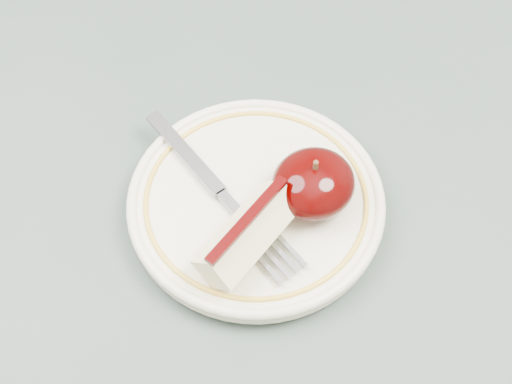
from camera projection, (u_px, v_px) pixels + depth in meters
table at (308, 254)px, 0.67m from camera, size 0.90×0.90×0.75m
plate at (256, 202)px, 0.58m from camera, size 0.21×0.21×0.02m
apple_half at (313, 184)px, 0.56m from camera, size 0.07×0.06×0.05m
apple_wedge at (248, 233)px, 0.53m from camera, size 0.10×0.06×0.04m
fork at (222, 194)px, 0.57m from camera, size 0.03×0.20×0.00m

